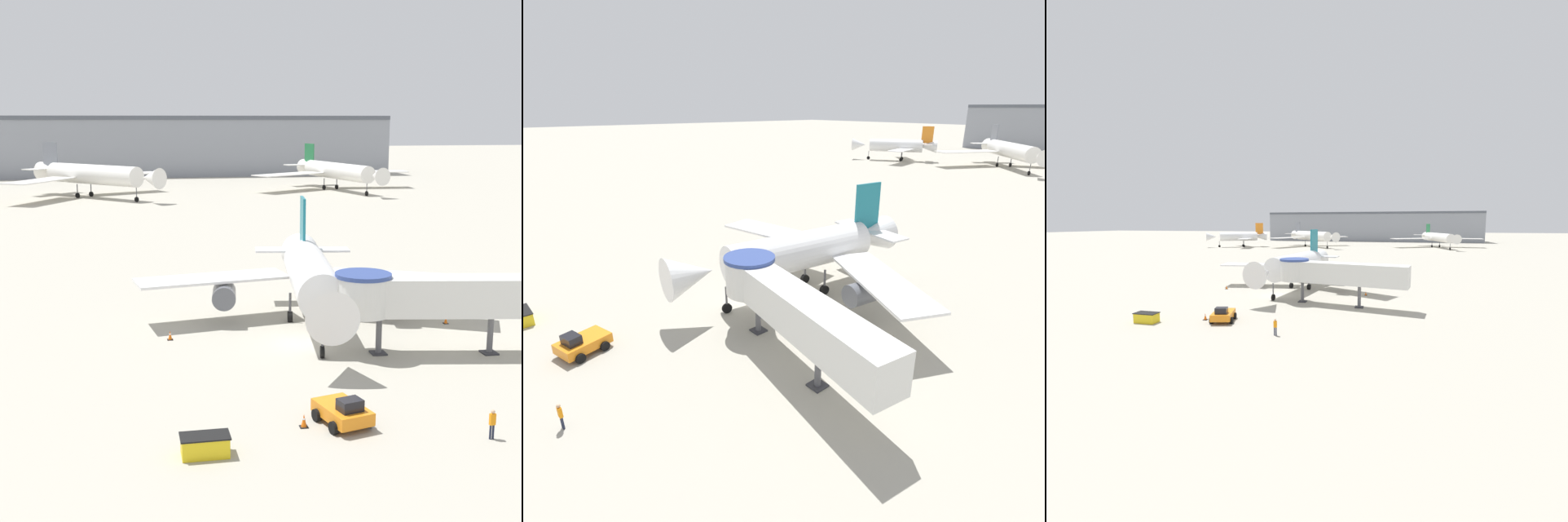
{
  "view_description": "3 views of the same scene",
  "coord_description": "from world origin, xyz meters",
  "views": [
    {
      "loc": [
        -12.19,
        -52.35,
        17.0
      ],
      "look_at": [
        -2.46,
        3.8,
        5.83
      ],
      "focal_mm": 50.0,
      "sensor_mm": 36.0,
      "label": 1
    },
    {
      "loc": [
        28.39,
        -20.74,
        17.12
      ],
      "look_at": [
        2.92,
        1.2,
        4.34
      ],
      "focal_mm": 28.0,
      "sensor_mm": 36.0,
      "label": 2
    },
    {
      "loc": [
        17.81,
        -49.95,
        11.02
      ],
      "look_at": [
        4.93,
        -0.2,
        5.46
      ],
      "focal_mm": 24.0,
      "sensor_mm": 36.0,
      "label": 3
    }
  ],
  "objects": [
    {
      "name": "terminal_building",
      "position": [
        1.49,
        175.0,
        8.98
      ],
      "size": [
        127.39,
        24.45,
        17.93
      ],
      "color": "gray",
      "rests_on": "ground_plane"
    },
    {
      "name": "jet_bridge",
      "position": [
        9.34,
        -4.12,
        4.4
      ],
      "size": [
        17.82,
        5.9,
        6.08
      ],
      "rotation": [
        0.0,
        0.0,
        -0.16
      ],
      "color": "silver",
      "rests_on": "ground_plane"
    },
    {
      "name": "background_jet_orange_tail",
      "position": [
        -53.77,
        100.3,
        4.9
      ],
      "size": [
        25.9,
        24.52,
        11.19
      ],
      "rotation": [
        0.0,
        0.0,
        -1.04
      ],
      "color": "white",
      "rests_on": "ground_plane"
    },
    {
      "name": "traffic_cone_port_wing",
      "position": [
        -9.87,
        2.66,
        0.35
      ],
      "size": [
        0.44,
        0.44,
        0.73
      ],
      "color": "black",
      "rests_on": "ground_plane"
    },
    {
      "name": "background_jet_green_tail",
      "position": [
        35.66,
        117.77,
        4.72
      ],
      "size": [
        40.85,
        37.69,
        10.79
      ],
      "rotation": [
        0.0,
        0.0,
        0.24
      ],
      "color": "white",
      "rests_on": "ground_plane"
    },
    {
      "name": "pushback_tug_orange",
      "position": [
        -1.02,
        -15.16,
        0.78
      ],
      "size": [
        3.15,
        3.94,
        1.76
      ],
      "rotation": [
        0.0,
        0.0,
        0.26
      ],
      "color": "orange",
      "rests_on": "ground_plane"
    },
    {
      "name": "main_airplane",
      "position": [
        1.91,
        4.63,
        4.19
      ],
      "size": [
        29.7,
        24.56,
        9.92
      ],
      "rotation": [
        0.0,
        0.0,
        -0.14
      ],
      "color": "white",
      "rests_on": "ground_plane"
    },
    {
      "name": "ground_plane",
      "position": [
        0.0,
        0.0,
        0.0
      ],
      "size": [
        800.0,
        800.0,
        0.0
      ],
      "primitive_type": "plane",
      "color": "#A8A393"
    },
    {
      "name": "ground_crew_marshaller",
      "position": [
        6.37,
        -18.36,
        0.97
      ],
      "size": [
        0.34,
        0.22,
        1.68
      ],
      "rotation": [
        0.0,
        0.0,
        3.25
      ],
      "color": "#1E2338",
      "rests_on": "ground_plane"
    },
    {
      "name": "traffic_cone_apron_front",
      "position": [
        -3.28,
        -15.14,
        0.37
      ],
      "size": [
        0.47,
        0.47,
        0.78
      ],
      "color": "black",
      "rests_on": "ground_plane"
    },
    {
      "name": "traffic_cone_starboard_wing",
      "position": [
        13.35,
        3.3,
        0.32
      ],
      "size": [
        0.41,
        0.41,
        0.68
      ],
      "color": "black",
      "rests_on": "ground_plane"
    },
    {
      "name": "service_container_yellow",
      "position": [
        -9.09,
        -17.69,
        0.56
      ],
      "size": [
        2.6,
        1.41,
        1.12
      ],
      "rotation": [
        0.0,
        0.0,
        0.01
      ],
      "color": "yellow",
      "rests_on": "ground_plane"
    },
    {
      "name": "background_jet_gray_tail",
      "position": [
        -21.55,
        110.17,
        5.15
      ],
      "size": [
        32.9,
        32.9,
        11.82
      ],
      "rotation": [
        0.0,
        0.0,
        0.77
      ],
      "color": "white",
      "rests_on": "ground_plane"
    }
  ]
}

